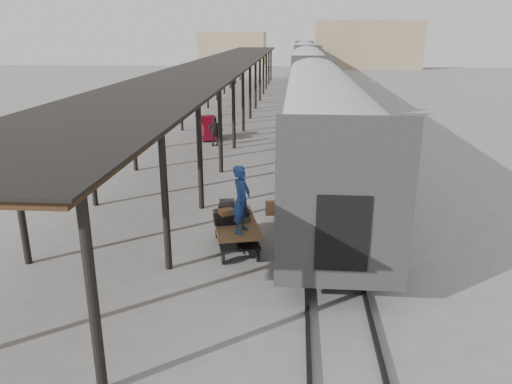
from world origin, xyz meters
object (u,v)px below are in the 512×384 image
object	(u,v)px
baggage_cart	(236,229)
porter	(242,199)
luggage_tug	(209,129)
pedestrian	(215,131)

from	to	relation	value
baggage_cart	porter	xyz separation A→B (m)	(0.25, -0.65, 1.19)
baggage_cart	luggage_tug	distance (m)	16.16
baggage_cart	porter	world-z (taller)	porter
luggage_tug	pedestrian	distance (m)	1.84
porter	pedestrian	distance (m)	15.07
pedestrian	baggage_cart	bearing A→B (deg)	85.57
luggage_tug	porter	size ratio (longest dim) A/B	0.93
pedestrian	porter	bearing A→B (deg)	86.01
baggage_cart	porter	distance (m)	1.38
luggage_tug	pedestrian	world-z (taller)	pedestrian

